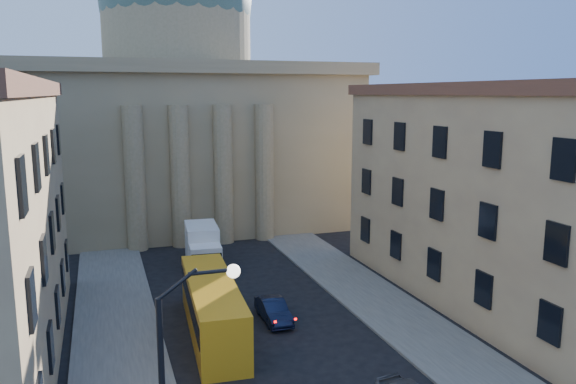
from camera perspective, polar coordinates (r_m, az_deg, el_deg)
name	(u,v)px	position (r m, az deg, el deg)	size (l,w,h in m)	color
sidewalk_right	(427,337)	(34.52, 13.94, -14.15)	(5.00, 60.00, 0.15)	#54524C
church	(181,113)	(64.45, -10.86, 7.92)	(68.02, 28.76, 36.60)	#80704F
building_right	(509,193)	(40.45, 21.51, -0.09)	(11.60, 26.60, 14.70)	tan
street_lamp	(179,380)	(18.62, -10.98, -18.20)	(2.62, 0.44, 8.83)	black
car_right_distant	(274,310)	(35.75, -1.48, -11.93)	(1.44, 4.12, 1.36)	black
city_bus	(212,306)	(33.79, -7.70, -11.42)	(3.37, 11.61, 3.23)	orange
box_truck	(203,249)	(46.06, -8.64, -5.74)	(2.96, 6.41, 3.42)	silver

